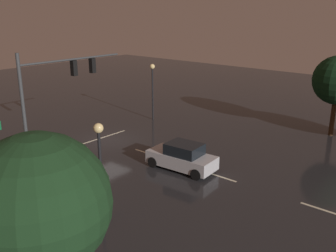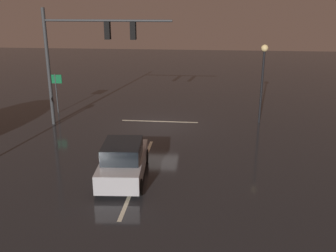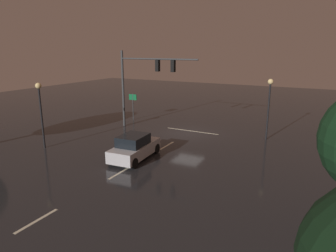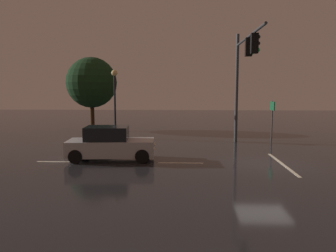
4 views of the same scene
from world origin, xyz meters
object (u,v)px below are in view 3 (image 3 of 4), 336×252
at_px(traffic_signal_assembly, 144,75).
at_px(street_lamp_right_kerb, 40,103).
at_px(street_lamp_left_kerb, 269,98).
at_px(route_sign, 133,101).
at_px(car_approaching, 135,147).

xyz_separation_m(traffic_signal_assembly, street_lamp_right_kerb, (3.64, 8.47, -1.49)).
bearing_deg(street_lamp_left_kerb, route_sign, -3.84).
bearing_deg(traffic_signal_assembly, street_lamp_left_kerb, -171.28).
distance_m(street_lamp_right_kerb, route_sign, 11.16).
bearing_deg(street_lamp_left_kerb, traffic_signal_assembly, 8.72).
bearing_deg(street_lamp_right_kerb, street_lamp_left_kerb, -144.91).
height_order(traffic_signal_assembly, street_lamp_right_kerb, traffic_signal_assembly).
bearing_deg(street_lamp_left_kerb, car_approaching, 51.71).
relative_size(traffic_signal_assembly, car_approaching, 1.73).
xyz_separation_m(car_approaching, street_lamp_right_kerb, (7.38, 1.22, 2.65)).
xyz_separation_m(street_lamp_left_kerb, route_sign, (13.85, -0.93, -1.51)).
relative_size(car_approaching, street_lamp_right_kerb, 0.91).
xyz_separation_m(street_lamp_right_kerb, route_sign, (-0.56, -11.05, -1.47)).
bearing_deg(route_sign, street_lamp_left_kerb, 176.16).
bearing_deg(street_lamp_left_kerb, street_lamp_right_kerb, 35.09).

